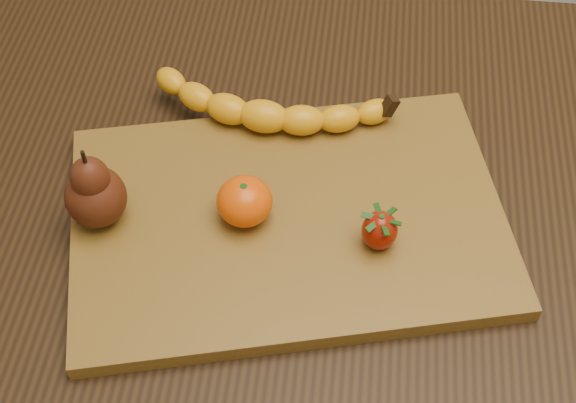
# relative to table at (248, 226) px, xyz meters

# --- Properties ---
(table) EXTENTS (1.00, 0.70, 0.76)m
(table) POSITION_rel_table_xyz_m (0.00, 0.00, 0.00)
(table) COLOR black
(table) RESTS_ON ground
(cutting_board) EXTENTS (0.51, 0.40, 0.02)m
(cutting_board) POSITION_rel_table_xyz_m (0.06, -0.06, 0.11)
(cutting_board) COLOR brown
(cutting_board) RESTS_ON table
(banana) EXTENTS (0.25, 0.09, 0.04)m
(banana) POSITION_rel_table_xyz_m (0.02, 0.05, 0.14)
(banana) COLOR #EBA00B
(banana) RESTS_ON cutting_board
(pear) EXTENTS (0.07, 0.07, 0.10)m
(pear) POSITION_rel_table_xyz_m (-0.14, -0.09, 0.17)
(pear) COLOR #471C0B
(pear) RESTS_ON cutting_board
(mandarin) EXTENTS (0.07, 0.07, 0.05)m
(mandarin) POSITION_rel_table_xyz_m (0.01, -0.07, 0.14)
(mandarin) COLOR #DE4802
(mandarin) RESTS_ON cutting_board
(strawberry) EXTENTS (0.04, 0.04, 0.05)m
(strawberry) POSITION_rel_table_xyz_m (0.15, -0.09, 0.14)
(strawberry) COLOR #901203
(strawberry) RESTS_ON cutting_board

